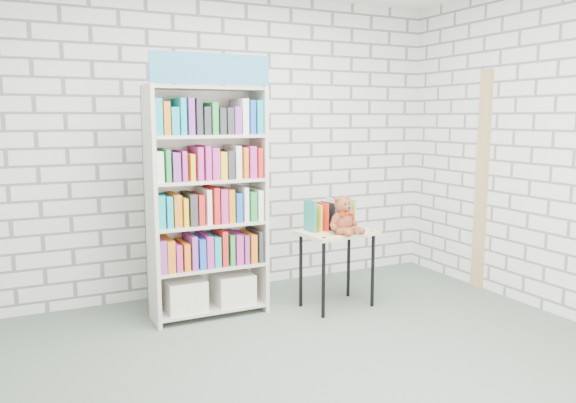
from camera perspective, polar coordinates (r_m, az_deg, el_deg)
name	(u,v)px	position (r m, az deg, el deg)	size (l,w,h in m)	color
ground	(329,369)	(3.90, 4.21, -16.57)	(4.50, 4.50, 0.00)	#4E5C4D
room_shell	(332,96)	(3.54, 4.53, 10.63)	(4.52, 4.02, 2.81)	silver
bookshelf	(207,201)	(4.67, -8.23, 0.10)	(0.95, 0.37, 2.14)	beige
display_table	(337,242)	(4.91, 5.01, -4.10)	(0.67, 0.50, 0.68)	#E0C886
table_books	(330,215)	(4.95, 4.33, -1.33)	(0.46, 0.24, 0.26)	teal
teddy_bear	(344,218)	(4.78, 5.67, -1.71)	(0.29, 0.29, 0.32)	brown
door_trim	(482,181)	(5.70, 19.09, 1.98)	(0.05, 0.12, 2.10)	tan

